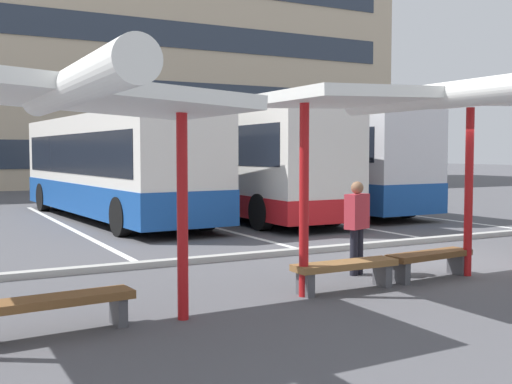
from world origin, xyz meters
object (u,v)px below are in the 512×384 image
(waiting_shelter_0, at_px, (55,98))
(waiting_shelter_1, at_px, (405,103))
(coach_bus_2, at_px, (312,163))
(coach_bus_1, at_px, (243,162))
(bench_2, at_px, (430,259))
(waiting_passenger_2, at_px, (357,221))
(bench_0, at_px, (54,306))
(bench_1, at_px, (345,269))
(coach_bus_0, at_px, (112,168))

(waiting_shelter_0, height_order, waiting_shelter_1, waiting_shelter_1)
(coach_bus_2, relative_size, waiting_shelter_1, 2.38)
(coach_bus_1, height_order, bench_2, coach_bus_1)
(waiting_shelter_1, height_order, bench_2, waiting_shelter_1)
(coach_bus_1, height_order, waiting_passenger_2, coach_bus_1)
(waiting_shelter_0, distance_m, bench_2, 6.63)
(waiting_shelter_0, distance_m, waiting_shelter_1, 5.27)
(coach_bus_1, height_order, waiting_shelter_0, coach_bus_1)
(bench_0, bearing_deg, coach_bus_1, 53.73)
(bench_2, bearing_deg, bench_0, -176.34)
(bench_1, relative_size, waiting_passenger_2, 1.07)
(bench_2, bearing_deg, coach_bus_1, 80.20)
(waiting_shelter_1, bearing_deg, waiting_passenger_2, 88.76)
(waiting_shelter_1, xyz_separation_m, waiting_passenger_2, (0.03, 1.21, -1.94))
(coach_bus_1, bearing_deg, waiting_shelter_1, -104.04)
(waiting_shelter_0, bearing_deg, coach_bus_0, 72.17)
(bench_2, distance_m, waiting_passenger_2, 1.35)
(waiting_passenger_2, bearing_deg, bench_0, -166.78)
(waiting_shelter_1, xyz_separation_m, bench_1, (-0.90, 0.27, -2.53))
(coach_bus_0, height_order, coach_bus_2, coach_bus_2)
(bench_2, bearing_deg, waiting_shelter_1, -158.07)
(bench_2, bearing_deg, coach_bus_0, 100.32)
(waiting_shelter_0, xyz_separation_m, bench_2, (6.15, 0.72, -2.36))
(coach_bus_2, relative_size, waiting_passenger_2, 6.60)
(coach_bus_2, xyz_separation_m, bench_1, (-6.88, -11.46, -1.40))
(bench_0, distance_m, bench_2, 6.16)
(waiting_shelter_0, xyz_separation_m, waiting_shelter_1, (5.25, 0.36, 0.17))
(waiting_shelter_0, distance_m, bench_1, 4.99)
(coach_bus_2, distance_m, bench_0, 16.32)
(waiting_shelter_1, relative_size, bench_1, 2.58)
(coach_bus_1, bearing_deg, bench_0, -126.27)
(coach_bus_1, relative_size, bench_2, 5.96)
(coach_bus_0, bearing_deg, bench_2, -79.68)
(waiting_shelter_0, relative_size, waiting_passenger_2, 2.79)
(coach_bus_2, relative_size, waiting_shelter_0, 2.36)
(coach_bus_0, xyz_separation_m, bench_1, (0.34, -11.84, -1.30))
(waiting_passenger_2, bearing_deg, coach_bus_1, 74.42)
(bench_2, bearing_deg, coach_bus_2, 65.93)
(bench_0, bearing_deg, waiting_passenger_2, 13.22)
(bench_0, bearing_deg, waiting_shelter_1, 0.34)
(coach_bus_0, xyz_separation_m, waiting_passenger_2, (1.26, -10.90, -0.71))
(bench_0, xyz_separation_m, waiting_passenger_2, (5.28, 1.24, 0.59))
(bench_1, bearing_deg, coach_bus_2, 59.03)
(bench_2, xyz_separation_m, waiting_passenger_2, (-0.87, 0.85, 0.59))
(coach_bus_1, distance_m, waiting_shelter_1, 11.20)
(coach_bus_0, bearing_deg, bench_0, -108.28)
(waiting_shelter_1, relative_size, bench_2, 2.62)
(coach_bus_1, xyz_separation_m, bench_2, (-1.80, -10.45, -1.45))
(coach_bus_0, xyz_separation_m, bench_0, (-4.01, -12.14, -1.29))
(coach_bus_1, bearing_deg, coach_bus_0, 161.77)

